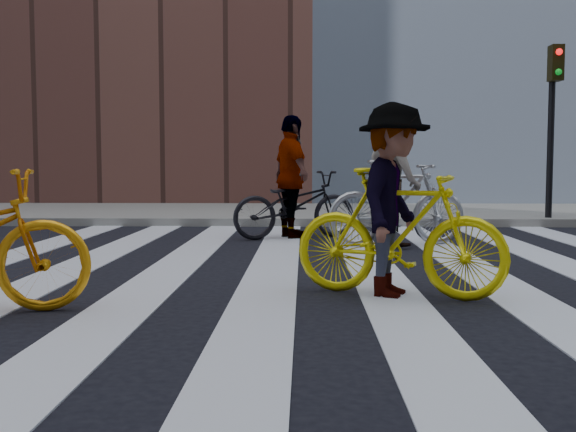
{
  "coord_description": "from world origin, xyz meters",
  "views": [
    {
      "loc": [
        -0.21,
        -7.36,
        1.14
      ],
      "look_at": [
        -0.39,
        0.3,
        0.56
      ],
      "focal_mm": 42.0,
      "sensor_mm": 36.0,
      "label": 1
    }
  ],
  "objects_px": {
    "traffic_signal": "(553,103)",
    "bike_silver_mid": "(397,203)",
    "bike_yellow_right": "(399,232)",
    "bike_dark_rear": "(295,205)",
    "rider_mid": "(394,182)",
    "rider_rear": "(292,177)",
    "rider_right": "(393,200)"
  },
  "relations": [
    {
      "from": "traffic_signal",
      "to": "rider_rear",
      "type": "bearing_deg",
      "value": -154.84
    },
    {
      "from": "bike_yellow_right",
      "to": "traffic_signal",
      "type": "bearing_deg",
      "value": -7.26
    },
    {
      "from": "bike_silver_mid",
      "to": "rider_rear",
      "type": "relative_size",
      "value": 1.06
    },
    {
      "from": "traffic_signal",
      "to": "rider_mid",
      "type": "relative_size",
      "value": 1.83
    },
    {
      "from": "rider_mid",
      "to": "rider_rear",
      "type": "relative_size",
      "value": 0.95
    },
    {
      "from": "rider_mid",
      "to": "rider_right",
      "type": "distance_m",
      "value": 3.69
    },
    {
      "from": "bike_yellow_right",
      "to": "rider_rear",
      "type": "bearing_deg",
      "value": 33.99
    },
    {
      "from": "bike_yellow_right",
      "to": "rider_mid",
      "type": "xyz_separation_m",
      "value": [
        0.44,
        3.66,
        0.35
      ]
    },
    {
      "from": "bike_dark_rear",
      "to": "rider_mid",
      "type": "relative_size",
      "value": 1.1
    },
    {
      "from": "bike_yellow_right",
      "to": "rider_right",
      "type": "xyz_separation_m",
      "value": [
        -0.05,
        0.0,
        0.28
      ]
    },
    {
      "from": "rider_right",
      "to": "rider_rear",
      "type": "bearing_deg",
      "value": 33.39
    },
    {
      "from": "bike_dark_rear",
      "to": "bike_silver_mid",
      "type": "bearing_deg",
      "value": -145.64
    },
    {
      "from": "rider_mid",
      "to": "rider_rear",
      "type": "bearing_deg",
      "value": 43.91
    },
    {
      "from": "bike_yellow_right",
      "to": "bike_dark_rear",
      "type": "distance_m",
      "value": 4.71
    },
    {
      "from": "bike_silver_mid",
      "to": "bike_dark_rear",
      "type": "relative_size",
      "value": 1.01
    },
    {
      "from": "traffic_signal",
      "to": "rider_right",
      "type": "relative_size",
      "value": 1.99
    },
    {
      "from": "traffic_signal",
      "to": "bike_silver_mid",
      "type": "xyz_separation_m",
      "value": [
        -3.3,
        -3.21,
        -1.67
      ]
    },
    {
      "from": "traffic_signal",
      "to": "rider_right",
      "type": "xyz_separation_m",
      "value": [
        -3.84,
        -6.87,
        -1.44
      ]
    },
    {
      "from": "traffic_signal",
      "to": "rider_mid",
      "type": "distance_m",
      "value": 4.84
    },
    {
      "from": "traffic_signal",
      "to": "bike_yellow_right",
      "type": "distance_m",
      "value": 8.03
    },
    {
      "from": "bike_yellow_right",
      "to": "bike_dark_rear",
      "type": "xyz_separation_m",
      "value": [
        -0.96,
        4.62,
        -0.03
      ]
    },
    {
      "from": "traffic_signal",
      "to": "rider_right",
      "type": "distance_m",
      "value": 8.0
    },
    {
      "from": "rider_mid",
      "to": "rider_right",
      "type": "bearing_deg",
      "value": 159.53
    },
    {
      "from": "traffic_signal",
      "to": "bike_dark_rear",
      "type": "distance_m",
      "value": 5.55
    },
    {
      "from": "bike_yellow_right",
      "to": "rider_mid",
      "type": "relative_size",
      "value": 1.02
    },
    {
      "from": "bike_dark_rear",
      "to": "traffic_signal",
      "type": "bearing_deg",
      "value": -86.95
    },
    {
      "from": "rider_right",
      "to": "bike_silver_mid",
      "type": "bearing_deg",
      "value": 13.18
    },
    {
      "from": "bike_silver_mid",
      "to": "rider_mid",
      "type": "relative_size",
      "value": 1.11
    },
    {
      "from": "bike_yellow_right",
      "to": "rider_mid",
      "type": "height_order",
      "value": "rider_mid"
    },
    {
      "from": "rider_right",
      "to": "rider_rear",
      "type": "height_order",
      "value": "rider_rear"
    },
    {
      "from": "rider_mid",
      "to": "bike_silver_mid",
      "type": "bearing_deg",
      "value": -102.79
    },
    {
      "from": "traffic_signal",
      "to": "bike_dark_rear",
      "type": "relative_size",
      "value": 1.66
    }
  ]
}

